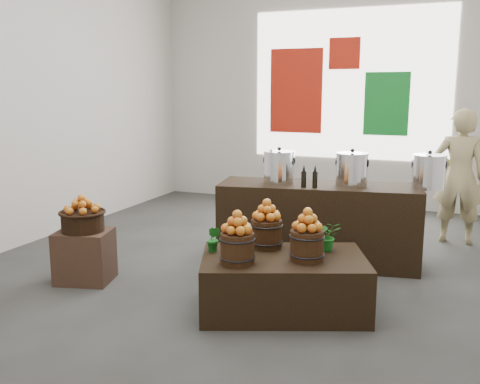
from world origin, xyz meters
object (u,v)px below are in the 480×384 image
at_px(crate, 85,256).
at_px(shopper, 459,177).
at_px(stock_pot_right, 429,173).
at_px(display_table, 283,283).
at_px(stock_pot_left, 279,168).
at_px(counter, 318,224).
at_px(stock_pot_center, 352,170).
at_px(wicker_basket, 83,222).

relative_size(crate, shopper, 0.31).
relative_size(stock_pot_right, shopper, 0.20).
relative_size(display_table, stock_pot_left, 4.21).
distance_m(crate, display_table, 2.09).
xyz_separation_m(stock_pot_left, shopper, (1.88, 1.52, -0.21)).
height_order(counter, stock_pot_left, stock_pot_left).
height_order(display_table, stock_pot_left, stock_pot_left).
distance_m(stock_pot_center, stock_pot_right, 0.80).
bearing_deg(counter, display_table, -97.96).
height_order(wicker_basket, stock_pot_right, stock_pot_right).
height_order(wicker_basket, stock_pot_center, stock_pot_center).
bearing_deg(counter, shopper, 35.25).
height_order(crate, stock_pot_center, stock_pot_center).
distance_m(wicker_basket, stock_pot_center, 2.88).
bearing_deg(display_table, shopper, 42.48).
distance_m(display_table, stock_pot_left, 1.65).
bearing_deg(stock_pot_right, stock_pot_center, -170.16).
height_order(display_table, counter, counter).
xyz_separation_m(crate, stock_pot_center, (2.39, 1.55, 0.80)).
height_order(counter, stock_pot_center, stock_pot_center).
height_order(crate, display_table, crate).
bearing_deg(stock_pot_center, stock_pot_left, -170.16).
relative_size(stock_pot_left, stock_pot_center, 1.00).
distance_m(wicker_basket, stock_pot_right, 3.62).
distance_m(stock_pot_right, shopper, 1.30).
relative_size(display_table, stock_pot_right, 4.21).
bearing_deg(stock_pot_center, crate, -147.02).
bearing_deg(stock_pot_left, shopper, 38.95).
bearing_deg(stock_pot_right, wicker_basket, -152.02).
bearing_deg(stock_pot_left, crate, -138.59).
xyz_separation_m(counter, stock_pot_center, (0.34, 0.06, 0.62)).
bearing_deg(shopper, stock_pot_center, 52.05).
xyz_separation_m(counter, stock_pot_right, (1.13, 0.20, 0.62)).
height_order(counter, stock_pot_right, stock_pot_right).
height_order(display_table, stock_pot_center, stock_pot_center).
height_order(stock_pot_left, stock_pot_right, same).
bearing_deg(stock_pot_left, wicker_basket, -138.59).
distance_m(wicker_basket, counter, 2.53).
relative_size(wicker_basket, display_table, 0.30).
relative_size(crate, wicker_basket, 1.25).
distance_m(stock_pot_center, shopper, 1.78).
distance_m(counter, stock_pot_left, 0.76).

